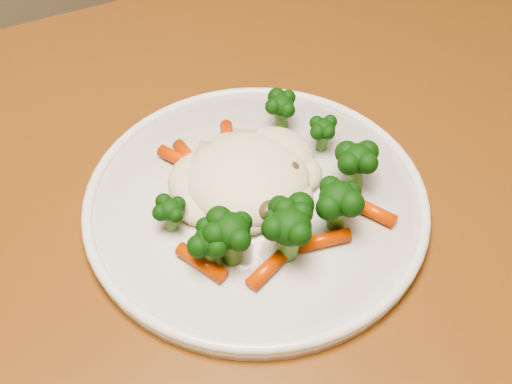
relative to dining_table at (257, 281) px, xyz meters
The scene contains 3 objects.
dining_table is the anchor object (origin of this frame).
plate 0.11m from the dining_table, 64.00° to the left, with size 0.30×0.30×0.01m, color white.
meal 0.14m from the dining_table, ahead, with size 0.20×0.19×0.05m.
Camera 1 is at (-0.43, -0.30, 1.18)m, focal length 45.00 mm.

